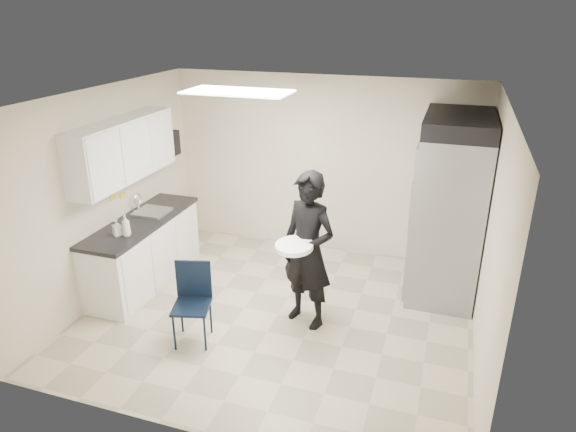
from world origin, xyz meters
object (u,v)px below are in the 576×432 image
(folding_chair, at_px, (191,307))
(man_tuxedo, at_px, (308,251))
(commercial_fridge, at_px, (449,214))
(lower_counter, at_px, (144,253))

(folding_chair, bearing_deg, man_tuxedo, 20.14)
(commercial_fridge, relative_size, folding_chair, 2.38)
(commercial_fridge, distance_m, man_tuxedo, 1.96)
(lower_counter, xyz_separation_m, commercial_fridge, (3.78, 1.07, 0.62))
(man_tuxedo, bearing_deg, folding_chair, -123.76)
(folding_chair, height_order, man_tuxedo, man_tuxedo)
(lower_counter, relative_size, man_tuxedo, 1.03)
(lower_counter, height_order, commercial_fridge, commercial_fridge)
(lower_counter, bearing_deg, man_tuxedo, -5.50)
(commercial_fridge, relative_size, man_tuxedo, 1.14)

